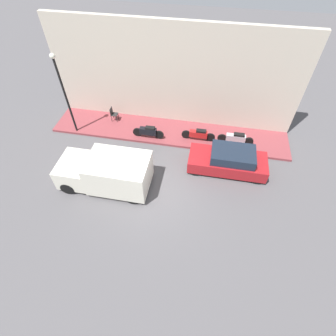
{
  "coord_description": "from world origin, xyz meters",
  "views": [
    {
      "loc": [
        -7.9,
        -2.29,
        10.87
      ],
      "look_at": [
        1.23,
        -0.59,
        0.6
      ],
      "focal_mm": 28.0,
      "sensor_mm": 36.0,
      "label": 1
    }
  ],
  "objects_px": {
    "delivery_van": "(106,172)",
    "streetlamp": "(63,88)",
    "motorcycle_red": "(199,134)",
    "cafe_chair": "(113,113)",
    "motorcycle_black": "(148,132)",
    "parked_car": "(229,161)",
    "scooter_silver": "(236,138)"
  },
  "relations": [
    {
      "from": "motorcycle_red",
      "to": "streetlamp",
      "type": "relative_size",
      "value": 0.41
    },
    {
      "from": "parked_car",
      "to": "motorcycle_black",
      "type": "distance_m",
      "value": 5.13
    },
    {
      "from": "motorcycle_red",
      "to": "delivery_van",
      "type": "bearing_deg",
      "value": 134.64
    },
    {
      "from": "parked_car",
      "to": "streetlamp",
      "type": "relative_size",
      "value": 0.85
    },
    {
      "from": "parked_car",
      "to": "streetlamp",
      "type": "bearing_deg",
      "value": 81.26
    },
    {
      "from": "delivery_van",
      "to": "streetlamp",
      "type": "xyz_separation_m",
      "value": [
        3.69,
        3.39,
        2.18
      ]
    },
    {
      "from": "scooter_silver",
      "to": "streetlamp",
      "type": "distance_m",
      "value": 10.23
    },
    {
      "from": "streetlamp",
      "to": "cafe_chair",
      "type": "height_order",
      "value": "streetlamp"
    },
    {
      "from": "parked_car",
      "to": "motorcycle_black",
      "type": "height_order",
      "value": "parked_car"
    },
    {
      "from": "motorcycle_black",
      "to": "scooter_silver",
      "type": "bearing_deg",
      "value": -85.38
    },
    {
      "from": "motorcycle_red",
      "to": "cafe_chair",
      "type": "distance_m",
      "value": 5.74
    },
    {
      "from": "scooter_silver",
      "to": "cafe_chair",
      "type": "xyz_separation_m",
      "value": [
        0.84,
        7.88,
        0.12
      ]
    },
    {
      "from": "scooter_silver",
      "to": "motorcycle_black",
      "type": "bearing_deg",
      "value": 94.62
    },
    {
      "from": "scooter_silver",
      "to": "motorcycle_red",
      "type": "height_order",
      "value": "motorcycle_red"
    },
    {
      "from": "delivery_van",
      "to": "motorcycle_black",
      "type": "distance_m",
      "value": 4.1
    },
    {
      "from": "parked_car",
      "to": "streetlamp",
      "type": "xyz_separation_m",
      "value": [
        1.46,
        9.49,
        2.47
      ]
    },
    {
      "from": "scooter_silver",
      "to": "motorcycle_red",
      "type": "relative_size",
      "value": 1.05
    },
    {
      "from": "cafe_chair",
      "to": "parked_car",
      "type": "bearing_deg",
      "value": -111.25
    },
    {
      "from": "scooter_silver",
      "to": "motorcycle_red",
      "type": "xyz_separation_m",
      "value": [
        -0.08,
        2.22,
        0.01
      ]
    },
    {
      "from": "scooter_silver",
      "to": "cafe_chair",
      "type": "relative_size",
      "value": 2.31
    },
    {
      "from": "delivery_van",
      "to": "scooter_silver",
      "type": "bearing_deg",
      "value": -56.44
    },
    {
      "from": "streetlamp",
      "to": "motorcycle_black",
      "type": "bearing_deg",
      "value": -87.59
    },
    {
      "from": "parked_car",
      "to": "scooter_silver",
      "type": "xyz_separation_m",
      "value": [
        2.08,
        -0.39,
        -0.12
      ]
    },
    {
      "from": "parked_car",
      "to": "motorcycle_red",
      "type": "relative_size",
      "value": 2.07
    },
    {
      "from": "parked_car",
      "to": "delivery_van",
      "type": "bearing_deg",
      "value": 110.07
    },
    {
      "from": "motorcycle_red",
      "to": "streetlamp",
      "type": "height_order",
      "value": "streetlamp"
    },
    {
      "from": "motorcycle_red",
      "to": "motorcycle_black",
      "type": "bearing_deg",
      "value": 96.38
    },
    {
      "from": "delivery_van",
      "to": "cafe_chair",
      "type": "relative_size",
      "value": 5.06
    },
    {
      "from": "motorcycle_black",
      "to": "cafe_chair",
      "type": "relative_size",
      "value": 2.09
    },
    {
      "from": "motorcycle_red",
      "to": "streetlamp",
      "type": "distance_m",
      "value": 8.1
    },
    {
      "from": "cafe_chair",
      "to": "delivery_van",
      "type": "bearing_deg",
      "value": -164.86
    },
    {
      "from": "parked_car",
      "to": "motorcycle_red",
      "type": "height_order",
      "value": "parked_car"
    }
  ]
}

